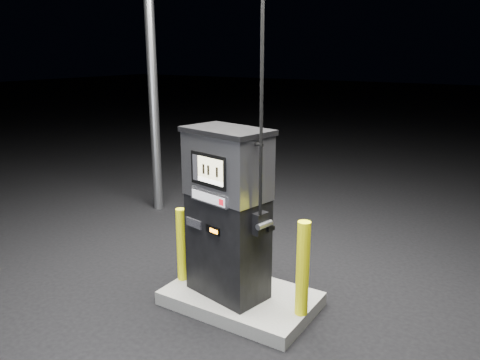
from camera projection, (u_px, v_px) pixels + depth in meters
The scene contains 5 objects.
ground at pixel (241, 305), 5.16m from camera, with size 80.00×80.00×0.00m, color black.
pump_island at pixel (241, 298), 5.14m from camera, with size 1.60×1.00×0.15m, color slate.
fuel_dispenser at pixel (228, 212), 4.88m from camera, with size 1.04×0.71×3.76m.
bollard_left at pixel (182, 245), 5.32m from camera, with size 0.11×0.11×0.86m, color #FFFD0E.
bollard_right at pixel (303, 269), 4.58m from camera, with size 0.13×0.13×0.98m, color #FFFD0E.
Camera 1 is at (2.47, -3.90, 2.70)m, focal length 35.00 mm.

